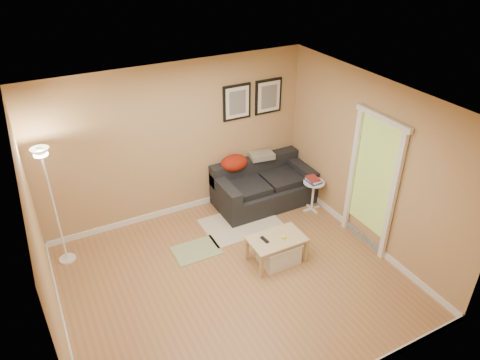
{
  "coord_description": "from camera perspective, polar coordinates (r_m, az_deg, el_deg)",
  "views": [
    {
      "loc": [
        -2.08,
        -4.19,
        4.41
      ],
      "look_at": [
        0.55,
        0.85,
        1.05
      ],
      "focal_mm": 33.31,
      "sensor_mm": 36.0,
      "label": 1
    }
  ],
  "objects": [
    {
      "name": "framed_print_left",
      "position": [
        7.41,
        -0.4,
        9.93
      ],
      "size": [
        0.5,
        0.04,
        0.6
      ],
      "primitive_type": null,
      "color": "black",
      "rests_on": "wall_back"
    },
    {
      "name": "side_table",
      "position": [
        7.77,
        9.3,
        -2.0
      ],
      "size": [
        0.36,
        0.36,
        0.56
      ],
      "primitive_type": null,
      "color": "white",
      "rests_on": "ground"
    },
    {
      "name": "green_runner",
      "position": [
        6.95,
        -5.61,
        -8.95
      ],
      "size": [
        0.7,
        0.5,
        0.01
      ],
      "primitive_type": "cube",
      "color": "#668C4C",
      "rests_on": "ground"
    },
    {
      "name": "storage_bin",
      "position": [
        6.64,
        5.0,
        -9.23
      ],
      "size": [
        0.57,
        0.41,
        0.35
      ],
      "primitive_type": null,
      "color": "white",
      "rests_on": "ground"
    },
    {
      "name": "sofa",
      "position": [
        7.81,
        3.09,
        -0.58
      ],
      "size": [
        1.7,
        0.9,
        0.75
      ],
      "primitive_type": null,
      "color": "black",
      "rests_on": "ground"
    },
    {
      "name": "wall_left",
      "position": [
        5.22,
        -23.89,
        -9.11
      ],
      "size": [
        0.0,
        4.0,
        4.0
      ],
      "primitive_type": "plane",
      "rotation": [
        1.57,
        0.0,
        1.57
      ],
      "color": "tan",
      "rests_on": "ground"
    },
    {
      "name": "wall_back",
      "position": [
        7.24,
        -8.13,
        4.79
      ],
      "size": [
        4.5,
        0.0,
        4.5
      ],
      "primitive_type": "plane",
      "rotation": [
        1.57,
        0.0,
        0.0
      ],
      "color": "tan",
      "rests_on": "ground"
    },
    {
      "name": "floor_lamp",
      "position": [
        6.74,
        -22.59,
        -3.67
      ],
      "size": [
        0.24,
        0.24,
        1.87
      ],
      "primitive_type": null,
      "color": "white",
      "rests_on": "ground"
    },
    {
      "name": "floor",
      "position": [
        6.43,
        -0.86,
        -12.72
      ],
      "size": [
        4.5,
        4.5,
        0.0
      ],
      "primitive_type": "plane",
      "color": "#A36D46",
      "rests_on": "ground"
    },
    {
      "name": "baseboard_back",
      "position": [
        7.85,
        -7.45,
        -3.48
      ],
      "size": [
        4.5,
        0.02,
        0.1
      ],
      "primitive_type": "cube",
      "color": "white",
      "rests_on": "ground"
    },
    {
      "name": "wall_front",
      "position": [
        4.34,
        11.5,
        -16.05
      ],
      "size": [
        4.5,
        0.0,
        4.5
      ],
      "primitive_type": "plane",
      "rotation": [
        -1.57,
        0.0,
        0.0
      ],
      "color": "tan",
      "rests_on": "ground"
    },
    {
      "name": "baseboard_right",
      "position": [
        7.44,
        14.84,
        -6.54
      ],
      "size": [
        0.02,
        4.0,
        0.1
      ],
      "primitive_type": "cube",
      "color": "white",
      "rests_on": "ground"
    },
    {
      "name": "baseboard_left",
      "position": [
        6.05,
        -21.22,
        -18.31
      ],
      "size": [
        0.02,
        4.0,
        0.1
      ],
      "primitive_type": "cube",
      "color": "white",
      "rests_on": "ground"
    },
    {
      "name": "coffee_table",
      "position": [
        6.64,
        4.67,
        -8.85
      ],
      "size": [
        0.86,
        0.58,
        0.41
      ],
      "primitive_type": null,
      "rotation": [
        0.0,
        0.0,
        -0.11
      ],
      "color": "tan",
      "rests_on": "ground"
    },
    {
      "name": "red_throw",
      "position": [
        7.66,
        -0.76,
        2.2
      ],
      "size": [
        0.48,
        0.36,
        0.28
      ],
      "primitive_type": null,
      "color": "#972A0E",
      "rests_on": "sofa"
    },
    {
      "name": "ceiling",
      "position": [
        5.02,
        -1.09,
        9.42
      ],
      "size": [
        4.5,
        4.5,
        0.0
      ],
      "primitive_type": "plane",
      "rotation": [
        3.14,
        0.0,
        0.0
      ],
      "color": "white",
      "rests_on": "wall_back"
    },
    {
      "name": "doorway",
      "position": [
        6.79,
        16.47,
        -0.71
      ],
      "size": [
        0.12,
        1.01,
        2.13
      ],
      "primitive_type": null,
      "color": "white",
      "rests_on": "ground"
    },
    {
      "name": "wall_right",
      "position": [
        6.78,
        16.28,
        1.96
      ],
      "size": [
        0.0,
        4.0,
        4.0
      ],
      "primitive_type": "plane",
      "rotation": [
        1.57,
        0.0,
        -1.57
      ],
      "color": "tan",
      "rests_on": "ground"
    },
    {
      "name": "remote_control",
      "position": [
        6.46,
        3.17,
        -7.63
      ],
      "size": [
        0.07,
        0.16,
        0.02
      ],
      "primitive_type": "cube",
      "rotation": [
        0.0,
        0.0,
        0.11
      ],
      "color": "black",
      "rests_on": "coffee_table"
    },
    {
      "name": "area_rug",
      "position": [
        7.47,
        0.14,
        -5.57
      ],
      "size": [
        1.25,
        0.85,
        0.01
      ],
      "primitive_type": "cube",
      "color": "beige",
      "rests_on": "ground"
    },
    {
      "name": "plaid_throw",
      "position": [
        7.89,
        2.8,
        3.13
      ],
      "size": [
        0.45,
        0.32,
        0.1
      ],
      "primitive_type": null,
      "rotation": [
        0.0,
        0.0,
        -0.14
      ],
      "color": "tan",
      "rests_on": "sofa"
    },
    {
      "name": "tape_roll",
      "position": [
        6.52,
        5.59,
        -7.29
      ],
      "size": [
        0.07,
        0.07,
        0.03
      ],
      "primitive_type": "cylinder",
      "color": "yellow",
      "rests_on": "coffee_table"
    },
    {
      "name": "framed_print_right",
      "position": [
        7.68,
        3.65,
        10.65
      ],
      "size": [
        0.5,
        0.04,
        0.6
      ],
      "primitive_type": null,
      "color": "black",
      "rests_on": "wall_back"
    },
    {
      "name": "book_stack",
      "position": [
        7.61,
        9.36,
        0.05
      ],
      "size": [
        0.27,
        0.31,
        0.08
      ],
      "primitive_type": null,
      "rotation": [
        0.0,
        0.0,
        -0.34
      ],
      "color": "navy",
      "rests_on": "side_table"
    }
  ]
}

